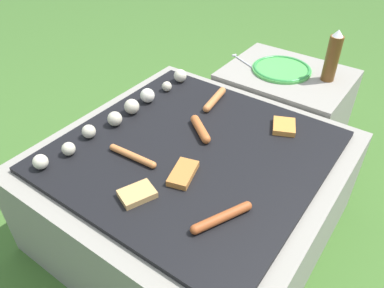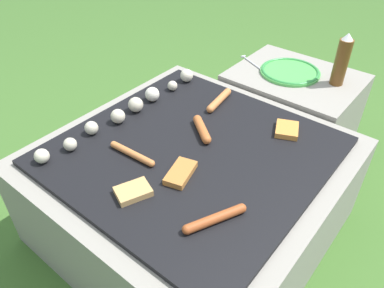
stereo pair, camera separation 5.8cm
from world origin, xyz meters
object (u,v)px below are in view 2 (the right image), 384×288
at_px(plate_colorful, 291,72).
at_px(fork_utensil, 254,64).
at_px(sausage_front_center, 132,154).
at_px(condiment_bottle, 342,60).

bearing_deg(plate_colorful, fork_utensil, 99.99).
bearing_deg(sausage_front_center, condiment_bottle, -20.05).
xyz_separation_m(condiment_bottle, fork_utensil, (-0.07, 0.37, -0.10)).
height_order(plate_colorful, fork_utensil, plate_colorful).
distance_m(plate_colorful, condiment_bottle, 0.22).
height_order(sausage_front_center, plate_colorful, sausage_front_center).
xyz_separation_m(plate_colorful, condiment_bottle, (0.04, -0.20, 0.10)).
bearing_deg(fork_utensil, sausage_front_center, -176.98).
xyz_separation_m(sausage_front_center, plate_colorful, (0.85, -0.13, -0.00)).
bearing_deg(condiment_bottle, fork_utensil, 100.41).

